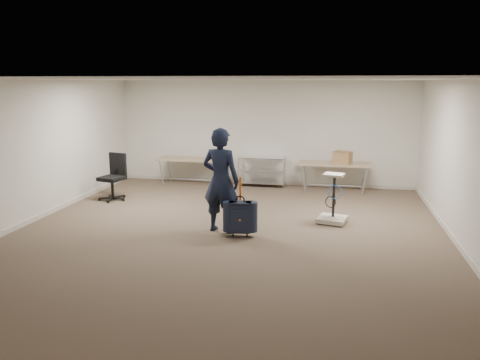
# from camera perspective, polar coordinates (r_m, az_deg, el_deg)

# --- Properties ---
(ground) EXTENTS (9.00, 9.00, 0.00)m
(ground) POSITION_cam_1_polar(r_m,az_deg,el_deg) (8.66, -1.62, -6.68)
(ground) COLOR #4E3C2F
(ground) RESTS_ON ground
(room_shell) EXTENTS (8.00, 9.00, 9.00)m
(room_shell) POSITION_cam_1_polar(r_m,az_deg,el_deg) (9.94, 0.19, -3.92)
(room_shell) COLOR silver
(room_shell) RESTS_ON ground
(folding_table_left) EXTENTS (1.80, 0.75, 0.73)m
(folding_table_left) POSITION_cam_1_polar(r_m,az_deg,el_deg) (12.70, -5.96, 2.40)
(folding_table_left) COLOR #917959
(folding_table_left) RESTS_ON ground
(folding_table_right) EXTENTS (1.80, 0.75, 0.73)m
(folding_table_right) POSITION_cam_1_polar(r_m,az_deg,el_deg) (12.12, 11.45, 1.77)
(folding_table_right) COLOR #917959
(folding_table_right) RESTS_ON ground
(wire_shelf) EXTENTS (1.22, 0.47, 0.80)m
(wire_shelf) POSITION_cam_1_polar(r_m,az_deg,el_deg) (12.55, 2.71, 1.24)
(wire_shelf) COLOR silver
(wire_shelf) RESTS_ON ground
(person) EXTENTS (0.79, 0.60, 1.95)m
(person) POSITION_cam_1_polar(r_m,az_deg,el_deg) (8.60, -2.36, -0.07)
(person) COLOR black
(person) RESTS_ON ground
(suitcase) EXTENTS (0.43, 0.29, 1.09)m
(suitcase) POSITION_cam_1_polar(r_m,az_deg,el_deg) (8.44, 0.02, -4.52)
(suitcase) COLOR #162232
(suitcase) RESTS_ON ground
(office_chair) EXTENTS (0.67, 0.67, 1.10)m
(office_chair) POSITION_cam_1_polar(r_m,az_deg,el_deg) (11.52, -15.15, -0.68)
(office_chair) COLOR black
(office_chair) RESTS_ON ground
(equipment_cart) EXTENTS (0.65, 0.65, 0.99)m
(equipment_cart) POSITION_cam_1_polar(r_m,az_deg,el_deg) (9.50, 11.22, -3.58)
(equipment_cart) COLOR beige
(equipment_cart) RESTS_ON ground
(cardboard_box) EXTENTS (0.51, 0.45, 0.32)m
(cardboard_box) POSITION_cam_1_polar(r_m,az_deg,el_deg) (12.07, 12.39, 2.70)
(cardboard_box) COLOR #8D6042
(cardboard_box) RESTS_ON folding_table_right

